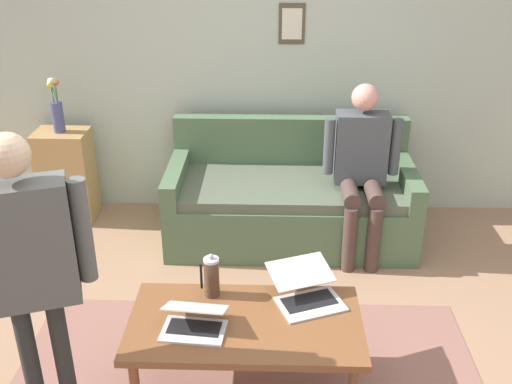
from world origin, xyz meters
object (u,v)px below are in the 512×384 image
Objects in this scene: laptop_left at (307,292)px; person_standing at (27,259)px; couch at (290,200)px; french_press at (212,277)px; side_shelf at (67,176)px; laptop_center at (194,323)px; person_seated at (362,162)px; coffee_table at (245,328)px; flower_vase at (57,111)px.

laptop_left is 1.43m from person_standing.
french_press is at bearing 73.03° from couch.
couch is at bearing -88.10° from laptop_left.
couch is at bearing 172.56° from side_shelf.
laptop_center is at bearing -160.06° from person_standing.
side_shelf is 0.60× the size of person_seated.
laptop_left is 2.60m from side_shelf.
couch is 1.76m from coffee_table.
person_seated is (-0.77, -1.51, 0.30)m from coffee_table.
laptop_left is at bearing -155.23° from laptop_center.
laptop_left is (-0.05, 1.54, 0.22)m from couch.
laptop_center is 0.44× the size of side_shelf.
flower_vase is at bearing -57.27° from laptop_center.
laptop_center is at bearing 122.73° from flower_vase.
laptop_left reaches higher than laptop_center.
laptop_left is (-0.32, -0.19, 0.10)m from coffee_table.
laptop_left is 1.81× the size of french_press.
flower_vase is at bearing 92.66° from side_shelf.
french_press reaches higher than laptop_center.
laptop_center is at bearing 16.11° from coffee_table.
side_shelf is at bearing -11.30° from person_seated.
laptop_center is 0.31m from french_press.
coffee_table is at bearing 128.43° from flower_vase.
couch reaches higher than laptop_center.
flower_vase is (1.31, -2.04, 0.43)m from laptop_center.
person_standing is at bearing 47.22° from person_seated.
person_seated reaches higher than coffee_table.
side_shelf is (1.89, -1.78, -0.14)m from laptop_left.
person_standing is (0.73, 0.53, 0.43)m from french_press.
couch is 1.56× the size of coffee_table.
side_shelf is at bearing -7.44° from couch.
laptop_left is at bearing 91.90° from couch.
laptop_center is 1.89m from person_seated.
french_press is at bearing -143.63° from person_standing.
couch is 5.51× the size of laptop_center.
french_press is at bearing 128.10° from side_shelf.
laptop_left is at bearing 176.79° from french_press.
person_seated is at bearing 168.70° from side_shelf.
person_standing is (0.66, 0.24, 0.51)m from laptop_center.
laptop_left is at bearing -157.78° from person_standing.
french_press is 0.58× the size of flower_vase.
french_press is at bearing -3.21° from laptop_left.
laptop_left is 0.61× the size of side_shelf.
person_standing is 1.25× the size of person_seated.
person_standing reaches higher than side_shelf.
laptop_center is 0.87m from person_standing.
couch reaches higher than coffee_table.
laptop_left is 0.37× the size of person_seated.
person_standing is at bearing 59.89° from couch.
laptop_center is (0.57, 0.26, -0.01)m from laptop_left.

